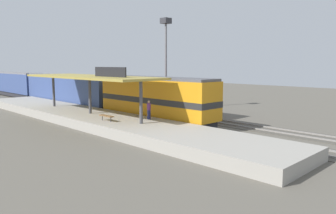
{
  "coord_description": "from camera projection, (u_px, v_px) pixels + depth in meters",
  "views": [
    {
      "loc": [
        -21.99,
        -28.75,
        5.87
      ],
      "look_at": [
        -1.38,
        -7.96,
        2.0
      ],
      "focal_mm": 34.81,
      "sensor_mm": 36.0,
      "label": 1
    }
  ],
  "objects": [
    {
      "name": "platform",
      "position": [
        91.0,
        118.0,
        33.09
      ],
      "size": [
        6.0,
        44.0,
        0.9
      ],
      "primitive_type": "cube",
      "color": "#9E998E",
      "rests_on": "ground"
    },
    {
      "name": "track_far",
      "position": [
        157.0,
        112.0,
        39.57
      ],
      "size": [
        3.2,
        110.0,
        0.16
      ],
      "color": "#4E4941",
      "rests_on": "ground"
    },
    {
      "name": "passenger_carriage_front",
      "position": [
        68.0,
        90.0,
        45.38
      ],
      "size": [
        2.9,
        20.0,
        4.24
      ],
      "color": "#28282D",
      "rests_on": "track_near"
    },
    {
      "name": "locomotive",
      "position": [
        155.0,
        99.0,
        32.69
      ],
      "size": [
        2.93,
        14.43,
        4.44
      ],
      "color": "#28282D",
      "rests_on": "track_near"
    },
    {
      "name": "passenger_carriage_rear",
      "position": [
        13.0,
        83.0,
        60.02
      ],
      "size": [
        2.9,
        20.0,
        4.24
      ],
      "color": "#28282D",
      "rests_on": "track_near"
    },
    {
      "name": "track_near",
      "position": [
        127.0,
        117.0,
        36.36
      ],
      "size": [
        3.2,
        110.0,
        0.16
      ],
      "color": "#4E4941",
      "rests_on": "ground"
    },
    {
      "name": "ground_plane",
      "position": [
        140.0,
        115.0,
        37.76
      ],
      "size": [
        120.0,
        120.0,
        0.0
      ],
      "primitive_type": "plane",
      "color": "#5B564C"
    },
    {
      "name": "person_waiting",
      "position": [
        149.0,
        109.0,
        29.36
      ],
      "size": [
        0.34,
        0.34,
        1.71
      ],
      "color": "navy",
      "rests_on": "platform"
    },
    {
      "name": "platform_bench",
      "position": [
        106.0,
        116.0,
        28.51
      ],
      "size": [
        0.44,
        1.7,
        0.5
      ],
      "color": "#333338",
      "rests_on": "platform"
    },
    {
      "name": "light_mast",
      "position": [
        166.0,
        44.0,
        41.9
      ],
      "size": [
        1.1,
        1.1,
        11.7
      ],
      "color": "slate",
      "rests_on": "ground"
    },
    {
      "name": "station_canopy",
      "position": [
        90.0,
        78.0,
        32.49
      ],
      "size": [
        5.2,
        18.0,
        4.7
      ],
      "color": "#47474C",
      "rests_on": "platform"
    },
    {
      "name": "freight_car",
      "position": [
        168.0,
        98.0,
        37.91
      ],
      "size": [
        2.8,
        12.0,
        3.54
      ],
      "color": "#28282D",
      "rests_on": "track_far"
    }
  ]
}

